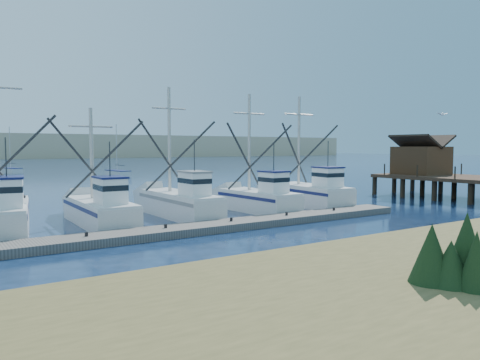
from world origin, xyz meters
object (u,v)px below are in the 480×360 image
floating_dock (183,230)px  sailboat_near (118,173)px  timber_pier (456,170)px  sailboat_far (11,171)px

floating_dock → sailboat_near: sailboat_near is taller
floating_dock → timber_pier: bearing=3.4°
sailboat_far → sailboat_near: bearing=-72.4°
floating_dock → sailboat_near: 50.68m
sailboat_near → floating_dock: bearing=-111.5°
floating_dock → sailboat_far: 67.69m
timber_pier → sailboat_far: (-26.85, 65.87, -2.07)m
timber_pier → sailboat_far: bearing=112.2°
timber_pier → sailboat_far: 71.16m
timber_pier → sailboat_near: size_ratio=2.47×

